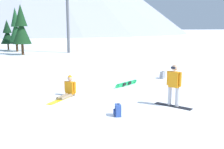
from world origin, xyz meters
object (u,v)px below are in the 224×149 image
Objects in this scene: pine_tree_leaning at (7,34)px; pine_tree_young at (21,27)px; snowboarder_foreground at (174,85)px; pine_tree_twin at (16,28)px; snowboarder_midground at (68,89)px; ski_lift_tower at (67,4)px; loose_snowboard_near_right at (127,84)px; backpack_blue at (118,110)px; backpack_grey at (163,75)px.

pine_tree_leaning is 7.43m from pine_tree_young.
snowboarder_foreground is 0.30× the size of pine_tree_twin.
snowboarder_foreground is 1.09× the size of snowboarder_midground.
snowboarder_foreground is 0.16× the size of ski_lift_tower.
snowboarder_foreground is 1.07× the size of loose_snowboard_near_right.
pine_tree_leaning reaches higher than backpack_blue.
loose_snowboard_near_right is 21.29m from ski_lift_tower.
ski_lift_tower is (-1.59, 24.53, 5.21)m from snowboarder_foreground.
pine_tree_leaning reaches higher than snowboarder_midground.
pine_tree_twin reaches higher than backpack_grey.
pine_tree_twin is (-0.98, 4.65, -0.04)m from pine_tree_young.
backpack_blue is 29.26m from pine_tree_twin.
ski_lift_tower is (0.93, 25.08, 5.90)m from backpack_blue.
pine_tree_twin reaches higher than loose_snowboard_near_right.
loose_snowboard_near_right is 5.05m from backpack_blue.
pine_tree_leaning is (-6.93, 30.93, 2.12)m from backpack_blue.
pine_tree_young is at bearing 108.68° from loose_snowboard_near_right.
pine_tree_leaning is at bearing 115.28° from backpack_grey.
snowboarder_foreground reaches higher than snowboarder_midground.
backpack_grey is 0.11× the size of pine_tree_leaning.
loose_snowboard_near_right is at bearing -72.61° from pine_tree_twin.
pine_tree_young is at bearing 106.95° from snowboarder_foreground.
snowboarder_midground is 3.34× the size of backpack_grey.
backpack_blue is at bearing -128.06° from backpack_grey.
backpack_grey reaches higher than loose_snowboard_near_right.
backpack_grey is 0.08× the size of pine_tree_young.
ski_lift_tower is (-0.98, 20.41, 5.99)m from loose_snowboard_near_right.
snowboarder_midground is at bearing -96.19° from ski_lift_tower.
backpack_blue is 0.04× the size of ski_lift_tower.
pine_tree_leaning is 2.84m from pine_tree_twin.
pine_tree_young reaches higher than backpack_grey.
snowboarder_foreground is at bearing -112.13° from backpack_grey.
pine_tree_young reaches higher than pine_tree_leaning.
backpack_grey is (2.26, 5.57, -0.69)m from snowboarder_foreground.
snowboarder_midground is 0.37× the size of pine_tree_leaning.
ski_lift_tower is (6.51, -3.50, 2.96)m from pine_tree_twin.
loose_snowboard_near_right is (-0.62, 4.12, -0.78)m from snowboarder_foreground.
ski_lift_tower reaches higher than loose_snowboard_near_right.
snowboarder_midground is at bearing -78.78° from pine_tree_leaning.
pine_tree_twin is at bearing 99.28° from snowboarder_midground.
pine_tree_twin reaches higher than pine_tree_leaning.
ski_lift_tower is at bearing 101.49° from backpack_grey.
snowboarder_foreground reaches higher than backpack_blue.
snowboarder_midground is 3.65m from loose_snowboard_near_right.
pine_tree_young reaches higher than backpack_blue.
loose_snowboard_near_right is at bearing 98.49° from snowboarder_foreground.
loose_snowboard_near_right is at bearing -153.39° from backpack_grey.
backpack_grey is (6.22, 2.89, -0.13)m from snowboarder_midground.
loose_snowboard_near_right is 3.40× the size of backpack_grey.
ski_lift_tower is at bearing 93.71° from snowboarder_foreground.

